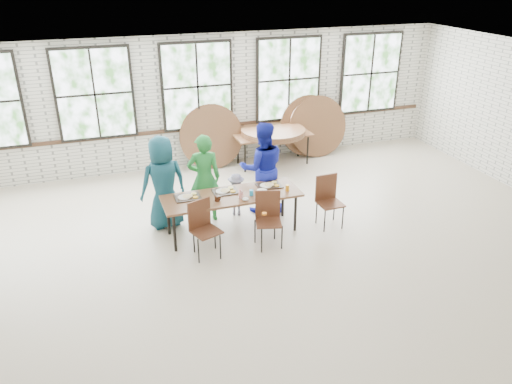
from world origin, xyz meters
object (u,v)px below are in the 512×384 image
storage_table (273,136)px  dining_table (232,198)px  chair_near_left (203,224)px  chair_near_right (268,214)px

storage_table → dining_table: bearing=-123.5°
chair_near_left → chair_near_right: same height
chair_near_left → chair_near_right: bearing=-21.7°
chair_near_right → dining_table: bearing=146.0°
dining_table → chair_near_left: chair_near_left is taller
chair_near_left → chair_near_right: size_ratio=1.00×
dining_table → chair_near_left: (-0.65, -0.52, -0.13)m
chair_near_left → storage_table: (2.50, 3.41, 0.13)m
chair_near_right → storage_table: (1.38, 3.43, 0.13)m
chair_near_right → chair_near_left: bearing=-165.8°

